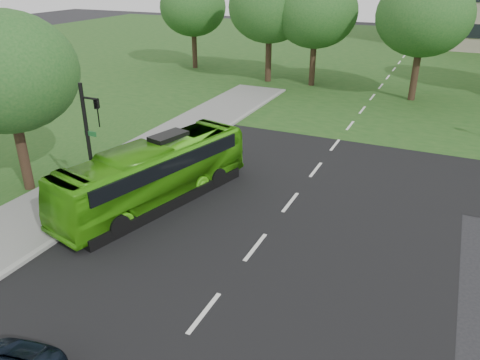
{
  "coord_description": "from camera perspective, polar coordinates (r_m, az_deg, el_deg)",
  "views": [
    {
      "loc": [
        5.65,
        -11.72,
        9.63
      ],
      "look_at": [
        -1.59,
        4.09,
        1.6
      ],
      "focal_mm": 35.0,
      "sensor_mm": 36.0,
      "label": 1
    }
  ],
  "objects": [
    {
      "name": "ground",
      "position": [
        16.19,
        -0.93,
        -11.72
      ],
      "size": [
        160.0,
        160.0,
        0.0
      ],
      "primitive_type": "plane",
      "color": "black",
      "rests_on": "ground"
    },
    {
      "name": "tree_park_c",
      "position": [
        38.45,
        21.52,
        18.12
      ],
      "size": [
        6.93,
        6.93,
        9.2
      ],
      "color": "black",
      "rests_on": "ground"
    },
    {
      "name": "street_surfaces",
      "position": [
        36.29,
        14.33,
        8.67
      ],
      "size": [
        120.0,
        120.0,
        0.15
      ],
      "color": "black",
      "rests_on": "ground"
    },
    {
      "name": "tree_side_near",
      "position": [
        22.67,
        -26.64,
        11.65
      ],
      "size": [
        6.07,
        6.07,
        8.06
      ],
      "color": "black",
      "rests_on": "ground"
    },
    {
      "name": "tree_park_a",
      "position": [
        42.49,
        3.64,
        20.29
      ],
      "size": [
        7.04,
        7.04,
        9.35
      ],
      "color": "black",
      "rests_on": "ground"
    },
    {
      "name": "tree_park_f",
      "position": [
        48.78,
        -5.76,
        20.19
      ],
      "size": [
        6.42,
        6.42,
        8.57
      ],
      "color": "black",
      "rests_on": "ground"
    },
    {
      "name": "tree_park_b",
      "position": [
        41.38,
        9.24,
        19.56
      ],
      "size": [
        6.88,
        6.88,
        9.01
      ],
      "color": "black",
      "rests_on": "ground"
    },
    {
      "name": "traffic_light",
      "position": [
        19.57,
        -17.65,
        4.61
      ],
      "size": [
        0.9,
        0.26,
        5.56
      ],
      "rotation": [
        0.0,
        0.0,
        0.26
      ],
      "color": "black",
      "rests_on": "ground"
    },
    {
      "name": "bus",
      "position": [
        20.71,
        -10.4,
        0.8
      ],
      "size": [
        4.55,
        9.99,
        2.71
      ],
      "primitive_type": "imported",
      "rotation": [
        0.0,
        0.0,
        -0.24
      ],
      "color": "#42A412",
      "rests_on": "ground"
    }
  ]
}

